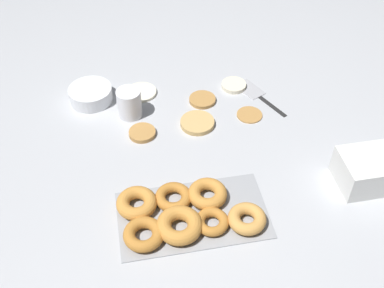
{
  "coord_description": "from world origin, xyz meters",
  "views": [
    {
      "loc": [
        -0.22,
        -1.08,
        1.02
      ],
      "look_at": [
        -0.04,
        -0.1,
        0.04
      ],
      "focal_mm": 45.0,
      "sensor_mm": 36.0,
      "label": 1
    }
  ],
  "objects_px": {
    "pancake_5": "(142,133)",
    "donut_tray": "(184,213)",
    "pancake_0": "(141,92)",
    "pancake_1": "(197,123)",
    "pancake_3": "(234,85)",
    "spatula": "(255,93)",
    "container_stack": "(368,170)",
    "pancake_4": "(202,100)",
    "pancake_2": "(250,114)",
    "batter_bowl": "(91,94)",
    "paper_cup": "(129,103)"
  },
  "relations": [
    {
      "from": "pancake_3",
      "to": "spatula",
      "type": "distance_m",
      "value": 0.08
    },
    {
      "from": "container_stack",
      "to": "batter_bowl",
      "type": "bearing_deg",
      "value": 145.55
    },
    {
      "from": "donut_tray",
      "to": "spatula",
      "type": "distance_m",
      "value": 0.57
    },
    {
      "from": "pancake_1",
      "to": "container_stack",
      "type": "height_order",
      "value": "container_stack"
    },
    {
      "from": "pancake_0",
      "to": "pancake_4",
      "type": "distance_m",
      "value": 0.21
    },
    {
      "from": "pancake_0",
      "to": "container_stack",
      "type": "relative_size",
      "value": 0.65
    },
    {
      "from": "pancake_5",
      "to": "container_stack",
      "type": "relative_size",
      "value": 0.53
    },
    {
      "from": "pancake_0",
      "to": "pancake_3",
      "type": "bearing_deg",
      "value": -4.21
    },
    {
      "from": "donut_tray",
      "to": "spatula",
      "type": "height_order",
      "value": "donut_tray"
    },
    {
      "from": "pancake_0",
      "to": "pancake_2",
      "type": "bearing_deg",
      "value": -28.17
    },
    {
      "from": "pancake_2",
      "to": "pancake_4",
      "type": "height_order",
      "value": "pancake_4"
    },
    {
      "from": "container_stack",
      "to": "paper_cup",
      "type": "distance_m",
      "value": 0.74
    },
    {
      "from": "container_stack",
      "to": "spatula",
      "type": "distance_m",
      "value": 0.48
    },
    {
      "from": "pancake_5",
      "to": "container_stack",
      "type": "height_order",
      "value": "container_stack"
    },
    {
      "from": "pancake_5",
      "to": "donut_tray",
      "type": "bearing_deg",
      "value": -77.84
    },
    {
      "from": "pancake_2",
      "to": "paper_cup",
      "type": "xyz_separation_m",
      "value": [
        -0.38,
        0.07,
        0.04
      ]
    },
    {
      "from": "pancake_4",
      "to": "container_stack",
      "type": "relative_size",
      "value": 0.56
    },
    {
      "from": "pancake_1",
      "to": "pancake_5",
      "type": "xyz_separation_m",
      "value": [
        -0.18,
        -0.01,
        -0.0
      ]
    },
    {
      "from": "pancake_3",
      "to": "spatula",
      "type": "relative_size",
      "value": 0.38
    },
    {
      "from": "pancake_0",
      "to": "container_stack",
      "type": "bearing_deg",
      "value": -41.82
    },
    {
      "from": "pancake_0",
      "to": "pancake_1",
      "type": "height_order",
      "value": "pancake_1"
    },
    {
      "from": "pancake_3",
      "to": "pancake_0",
      "type": "bearing_deg",
      "value": 175.79
    },
    {
      "from": "pancake_0",
      "to": "pancake_2",
      "type": "relative_size",
      "value": 1.24
    },
    {
      "from": "pancake_4",
      "to": "spatula",
      "type": "distance_m",
      "value": 0.18
    },
    {
      "from": "pancake_4",
      "to": "paper_cup",
      "type": "relative_size",
      "value": 0.93
    },
    {
      "from": "pancake_5",
      "to": "pancake_1",
      "type": "bearing_deg",
      "value": 4.32
    },
    {
      "from": "pancake_3",
      "to": "pancake_4",
      "type": "relative_size",
      "value": 0.96
    },
    {
      "from": "donut_tray",
      "to": "container_stack",
      "type": "height_order",
      "value": "container_stack"
    },
    {
      "from": "pancake_1",
      "to": "pancake_3",
      "type": "height_order",
      "value": "pancake_1"
    },
    {
      "from": "pancake_0",
      "to": "paper_cup",
      "type": "height_order",
      "value": "paper_cup"
    },
    {
      "from": "pancake_3",
      "to": "spatula",
      "type": "height_order",
      "value": "pancake_3"
    },
    {
      "from": "pancake_0",
      "to": "batter_bowl",
      "type": "height_order",
      "value": "batter_bowl"
    },
    {
      "from": "pancake_4",
      "to": "spatula",
      "type": "bearing_deg",
      "value": 2.78
    },
    {
      "from": "pancake_1",
      "to": "donut_tray",
      "type": "relative_size",
      "value": 0.27
    },
    {
      "from": "pancake_2",
      "to": "pancake_5",
      "type": "bearing_deg",
      "value": -175.71
    },
    {
      "from": "pancake_2",
      "to": "container_stack",
      "type": "xyz_separation_m",
      "value": [
        0.24,
        -0.33,
        0.04
      ]
    },
    {
      "from": "pancake_2",
      "to": "pancake_4",
      "type": "xyz_separation_m",
      "value": [
        -0.14,
        0.1,
        0.0
      ]
    },
    {
      "from": "donut_tray",
      "to": "container_stack",
      "type": "relative_size",
      "value": 2.51
    },
    {
      "from": "pancake_1",
      "to": "pancake_4",
      "type": "xyz_separation_m",
      "value": [
        0.04,
        0.11,
        -0.0
      ]
    },
    {
      "from": "batter_bowl",
      "to": "spatula",
      "type": "bearing_deg",
      "value": -6.86
    },
    {
      "from": "donut_tray",
      "to": "batter_bowl",
      "type": "relative_size",
      "value": 2.75
    },
    {
      "from": "pancake_1",
      "to": "pancake_4",
      "type": "relative_size",
      "value": 1.23
    },
    {
      "from": "pancake_5",
      "to": "donut_tray",
      "type": "relative_size",
      "value": 0.21
    },
    {
      "from": "pancake_3",
      "to": "batter_bowl",
      "type": "height_order",
      "value": "batter_bowl"
    },
    {
      "from": "pancake_4",
      "to": "pancake_1",
      "type": "bearing_deg",
      "value": -109.27
    },
    {
      "from": "pancake_2",
      "to": "paper_cup",
      "type": "distance_m",
      "value": 0.39
    },
    {
      "from": "batter_bowl",
      "to": "pancake_2",
      "type": "bearing_deg",
      "value": -19.16
    },
    {
      "from": "pancake_2",
      "to": "spatula",
      "type": "xyz_separation_m",
      "value": [
        0.05,
        0.11,
        -0.0
      ]
    },
    {
      "from": "donut_tray",
      "to": "paper_cup",
      "type": "bearing_deg",
      "value": 102.81
    },
    {
      "from": "paper_cup",
      "to": "spatula",
      "type": "xyz_separation_m",
      "value": [
        0.43,
        0.03,
        -0.04
      ]
    }
  ]
}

